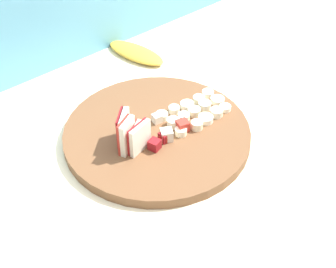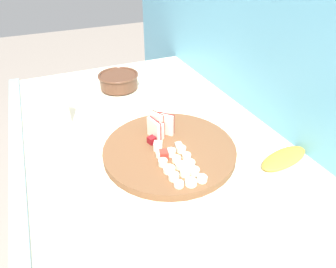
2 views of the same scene
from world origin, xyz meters
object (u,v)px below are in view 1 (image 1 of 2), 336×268
apple_wedge_fan (130,134)px  banana_slice_rows (195,112)px  banana_peel (136,53)px  cutting_board (157,134)px  apple_dice_pile (167,133)px

apple_wedge_fan → banana_slice_rows: 0.16m
banana_peel → apple_wedge_fan: bearing=-129.2°
cutting_board → apple_dice_pile: (0.00, -0.03, 0.02)m
apple_dice_pile → apple_wedge_fan: bearing=161.8°
cutting_board → apple_wedge_fan: (-0.07, -0.00, 0.04)m
cutting_board → banana_peel: 0.30m
cutting_board → banana_peel: (0.15, 0.26, -0.00)m
cutting_board → banana_slice_rows: (0.09, -0.01, 0.02)m
apple_dice_pile → banana_peel: (0.15, 0.29, -0.02)m
apple_wedge_fan → banana_slice_rows: (0.15, -0.01, -0.02)m
apple_dice_pile → banana_peel: apple_dice_pile is taller
cutting_board → apple_dice_pile: apple_dice_pile is taller
apple_dice_pile → banana_slice_rows: (0.09, 0.01, -0.00)m
apple_dice_pile → banana_peel: bearing=62.5°
apple_wedge_fan → apple_dice_pile: bearing=-18.2°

